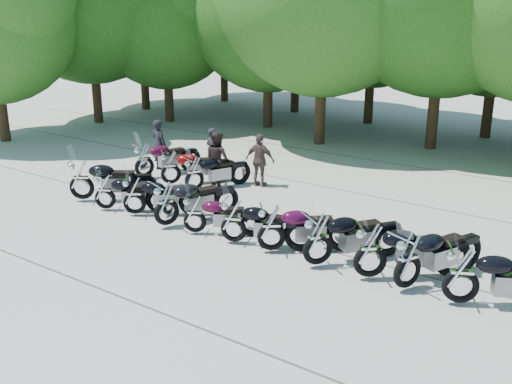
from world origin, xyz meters
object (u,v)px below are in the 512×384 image
Objects in this scene: motorcycle_4 at (195,213)px; motorcycle_6 at (272,226)px; motorcycle_12 at (171,166)px; rider_2 at (260,160)px; rider_0 at (159,145)px; rider_3 at (213,152)px; motorcycle_3 at (166,202)px; rider_1 at (218,159)px; motorcycle_0 at (81,178)px; motorcycle_8 at (371,249)px; motorcycle_5 at (234,220)px; motorcycle_10 at (462,273)px; motorcycle_1 at (105,191)px; motorcycle_11 at (144,159)px; motorcycle_7 at (318,238)px; motorcycle_2 at (134,195)px; motorcycle_13 at (194,172)px; motorcycle_9 at (408,259)px.

motorcycle_4 is 2.26m from motorcycle_6.
motorcycle_12 reaches higher than motorcycle_4.
rider_2 reaches higher than motorcycle_6.
rider_0 is 1.10× the size of rider_3.
motorcycle_3 is 1.37× the size of rider_1.
rider_3 is (-0.92, 0.91, -0.08)m from rider_1.
motorcycle_12 is (1.07, 2.72, -0.08)m from motorcycle_0.
motorcycle_8 reaches higher than motorcycle_3.
motorcycle_6 is at bearing 119.71° from rider_2.
motorcycle_5 is 0.92× the size of motorcycle_10.
motorcycle_11 reaches higher than motorcycle_1.
motorcycle_7 is 7.48m from motorcycle_12.
motorcycle_0 reaches higher than motorcycle_8.
motorcycle_12 is at bearing 48.56° from motorcycle_10.
motorcycle_12 is 1.26× the size of rider_1.
motorcycle_4 is 1.25× the size of rider_3.
motorcycle_11 is (-2.38, 2.75, 0.06)m from motorcycle_2.
motorcycle_1 is at bearing 23.10° from motorcycle_3.
motorcycle_8 is at bearing -155.70° from motorcycle_3.
motorcycle_13 is 2.94m from rider_0.
motorcycle_1 is at bearing 94.86° from motorcycle_13.
motorcycle_10 is at bearing -156.46° from motorcycle_3.
motorcycle_6 is 1.31× the size of rider_0.
rider_3 is (1.61, 1.68, 0.14)m from motorcycle_11.
motorcycle_2 is at bearing 63.52° from motorcycle_10.
rider_1 is at bearing -141.98° from motorcycle_11.
motorcycle_0 is 6.73m from motorcycle_6.
motorcycle_4 is 0.85× the size of motorcycle_11.
motorcycle_11 is 1.06× the size of motorcycle_13.
motorcycle_9 is 1.40× the size of rider_0.
motorcycle_8 is 9.82m from motorcycle_11.
rider_1 is (-2.12, 3.63, 0.32)m from motorcycle_4.
motorcycle_8 is at bearing -108.99° from motorcycle_5.
motorcycle_7 reaches higher than motorcycle_5.
motorcycle_8 is at bearing -141.41° from motorcycle_7.
motorcycle_10 reaches higher than motorcycle_1.
motorcycle_12 is 1.32× the size of rider_2.
motorcycle_1 is (1.20, -0.16, -0.12)m from motorcycle_0.
motorcycle_9 is at bearing -173.82° from motorcycle_13.
motorcycle_4 is 3.56m from motorcycle_7.
motorcycle_2 is 1.35m from motorcycle_3.
motorcycle_12 is at bearing 25.75° from rider_2.
motorcycle_6 is 7.42m from motorcycle_11.
motorcycle_10 is (11.21, 0.03, -0.02)m from motorcycle_0.
motorcycle_6 is (2.25, 0.15, 0.09)m from motorcycle_4.
motorcycle_4 is at bearing 64.36° from motorcycle_10.
motorcycle_11 is (-10.28, 2.71, -0.03)m from motorcycle_9.
motorcycle_0 reaches higher than motorcycle_13.
motorcycle_4 is at bearing 72.29° from motorcycle_5.
rider_1 is (-8.85, 3.51, 0.20)m from motorcycle_10.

